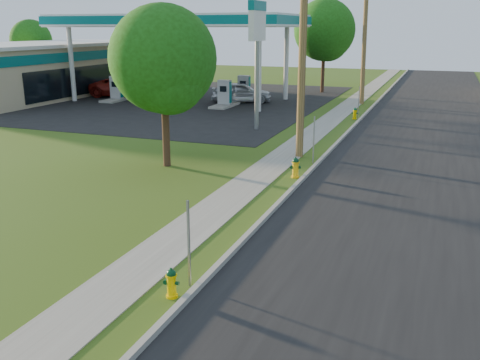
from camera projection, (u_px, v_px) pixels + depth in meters
name	position (u px, v px, depth m)	size (l,w,h in m)	color
road	(408.00, 223.00, 15.61)	(8.00, 120.00, 0.02)	black
curb	(277.00, 205.00, 16.95)	(0.15, 120.00, 0.15)	gray
sidewalk	(226.00, 201.00, 17.56)	(1.50, 120.00, 0.03)	gray
forecourt	(158.00, 99.00, 42.36)	(26.00, 28.00, 0.02)	black
utility_pole_mid	(303.00, 41.00, 22.27)	(1.40, 0.32, 9.80)	brown
utility_pole_far	(365.00, 37.00, 38.50)	(1.40, 0.32, 9.50)	brown
sign_post_near	(189.00, 244.00, 11.57)	(0.05, 0.04, 2.00)	gray
sign_post_mid	(314.00, 140.00, 22.18)	(0.05, 0.04, 2.00)	gray
sign_post_far	(359.00, 103.00, 33.14)	(0.05, 0.04, 2.00)	gray
gas_canopy	(179.00, 22.00, 40.05)	(18.18, 9.18, 6.40)	silver
fuel_pump_nw	(117.00, 92.00, 41.21)	(1.20, 3.20, 1.90)	gray
fuel_pump_ne	(225.00, 97.00, 38.15)	(1.20, 3.20, 1.90)	gray
fuel_pump_sw	(144.00, 86.00, 44.81)	(1.20, 3.20, 1.90)	gray
fuel_pump_se	(244.00, 91.00, 41.75)	(1.20, 3.20, 1.90)	gray
convenience_store	(44.00, 68.00, 45.51)	(10.40, 22.40, 4.25)	tan
price_pylon	(257.00, 29.00, 28.41)	(0.34, 2.04, 6.85)	gray
tree_verge	(165.00, 64.00, 20.84)	(4.25, 4.25, 6.44)	#342215
tree_lot	(325.00, 32.00, 45.22)	(5.19, 5.19, 7.86)	#342215
tree_back	(32.00, 42.00, 54.19)	(4.15, 4.15, 6.28)	#342215
hydrant_near	(171.00, 283.00, 11.27)	(0.34, 0.31, 0.67)	#F8C800
hydrant_mid	(295.00, 168.00, 20.24)	(0.42, 0.37, 0.81)	yellow
hydrant_far	(355.00, 113.00, 33.10)	(0.39, 0.35, 0.75)	#DBB600
car_red	(126.00, 87.00, 43.49)	(2.67, 5.79, 1.61)	maroon
car_silver	(241.00, 92.00, 40.34)	(1.81, 4.49, 1.53)	silver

